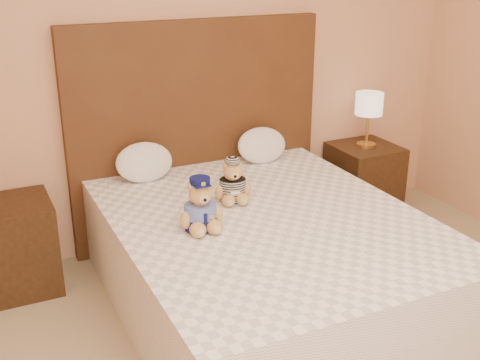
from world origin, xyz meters
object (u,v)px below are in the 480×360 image
object	(u,v)px
bed	(267,261)
pillow_left	(144,160)
nightstand_left	(15,246)
teddy_prisoner	(233,181)
nightstand_right	(363,181)
lamp	(369,107)
pillow_right	(262,144)
teddy_police	(200,204)

from	to	relation	value
bed	pillow_left	xyz separation A→B (m)	(-0.43, 0.83, 0.40)
nightstand_left	teddy_prisoner	world-z (taller)	teddy_prisoner
nightstand_left	nightstand_right	world-z (taller)	same
lamp	pillow_right	xyz separation A→B (m)	(-0.85, 0.03, -0.17)
teddy_prisoner	teddy_police	bearing A→B (deg)	-126.48
pillow_right	nightstand_right	bearing A→B (deg)	-2.01
nightstand_right	pillow_right	xyz separation A→B (m)	(-0.85, 0.03, 0.40)
nightstand_left	pillow_right	world-z (taller)	pillow_right
bed	nightstand_right	size ratio (longest dim) A/B	3.64
bed	teddy_prisoner	size ratio (longest dim) A/B	8.04
nightstand_left	teddy_police	bearing A→B (deg)	-42.29
nightstand_left	pillow_left	world-z (taller)	pillow_left
nightstand_left	pillow_right	distance (m)	1.69
nightstand_left	bed	bearing A→B (deg)	-32.62
teddy_police	nightstand_right	bearing A→B (deg)	27.88
bed	nightstand_left	xyz separation A→B (m)	(-1.25, 0.80, -0.00)
bed	lamp	distance (m)	1.59
nightstand_left	teddy_prisoner	size ratio (longest dim) A/B	2.21
teddy_police	pillow_left	distance (m)	0.82
nightstand_right	lamp	world-z (taller)	lamp
bed	lamp	size ratio (longest dim) A/B	5.00
teddy_prisoner	pillow_right	size ratio (longest dim) A/B	0.70
pillow_left	nightstand_left	bearing A→B (deg)	-177.90
nightstand_right	teddy_police	xyz separation A→B (m)	(-1.63, -0.79, 0.42)
pillow_right	nightstand_left	bearing A→B (deg)	-178.96
pillow_left	lamp	bearing A→B (deg)	-1.02
nightstand_right	teddy_police	bearing A→B (deg)	-154.26
pillow_left	pillow_right	world-z (taller)	pillow_left
nightstand_left	nightstand_right	distance (m)	2.50
teddy_prisoner	pillow_left	size ratio (longest dim) A/B	0.68
pillow_left	bed	bearing A→B (deg)	-62.54
nightstand_right	lamp	xyz separation A→B (m)	(-0.00, 0.00, 0.57)
lamp	pillow_left	size ratio (longest dim) A/B	1.10
bed	lamp	xyz separation A→B (m)	(1.25, 0.80, 0.57)
lamp	pillow_left	world-z (taller)	lamp
lamp	teddy_police	size ratio (longest dim) A/B	1.42
bed	nightstand_left	distance (m)	1.48
bed	teddy_police	distance (m)	0.57
nightstand_right	teddy_police	world-z (taller)	teddy_police
lamp	nightstand_right	bearing A→B (deg)	0.00
bed	nightstand_left	world-z (taller)	same
nightstand_right	teddy_prisoner	distance (m)	1.48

